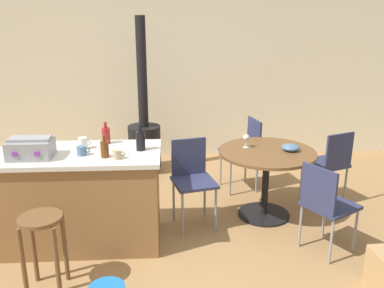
% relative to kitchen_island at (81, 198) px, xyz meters
% --- Properties ---
extents(ground_plane, '(8.80, 8.80, 0.00)m').
position_rel_kitchen_island_xyz_m(ground_plane, '(0.68, -0.23, -0.45)').
color(ground_plane, '#A37A4C').
extents(back_wall, '(8.00, 0.10, 2.70)m').
position_rel_kitchen_island_xyz_m(back_wall, '(0.68, 2.53, 0.90)').
color(back_wall, beige).
rests_on(back_wall, ground_plane).
extents(kitchen_island, '(1.49, 0.73, 0.90)m').
position_rel_kitchen_island_xyz_m(kitchen_island, '(0.00, 0.00, 0.00)').
color(kitchen_island, olive).
rests_on(kitchen_island, ground_plane).
extents(wooden_stool, '(0.33, 0.33, 0.64)m').
position_rel_kitchen_island_xyz_m(wooden_stool, '(-0.14, -0.72, 0.01)').
color(wooden_stool, brown).
rests_on(wooden_stool, ground_plane).
extents(dining_table, '(1.00, 1.00, 0.73)m').
position_rel_kitchen_island_xyz_m(dining_table, '(1.83, 0.42, 0.11)').
color(dining_table, black).
rests_on(dining_table, ground_plane).
extents(folding_chair_near, '(0.55, 0.55, 0.85)m').
position_rel_kitchen_island_xyz_m(folding_chair_near, '(2.19, -0.31, 0.05)').
color(folding_chair_near, navy).
rests_on(folding_chair_near, ground_plane).
extents(folding_chair_far, '(0.52, 0.52, 0.87)m').
position_rel_kitchen_island_xyz_m(folding_chair_far, '(2.61, 0.65, 0.06)').
color(folding_chair_far, navy).
rests_on(folding_chair_far, ground_plane).
extents(folding_chair_left, '(0.48, 0.48, 0.88)m').
position_rel_kitchen_island_xyz_m(folding_chair_left, '(1.74, 1.16, 0.07)').
color(folding_chair_left, navy).
rests_on(folding_chair_left, ground_plane).
extents(folding_chair_right, '(0.48, 0.48, 0.88)m').
position_rel_kitchen_island_xyz_m(folding_chair_right, '(1.05, 0.30, 0.07)').
color(folding_chair_right, navy).
rests_on(folding_chair_right, ground_plane).
extents(wood_stove, '(0.44, 0.45, 2.07)m').
position_rel_kitchen_island_xyz_m(wood_stove, '(0.49, 1.84, 0.05)').
color(wood_stove, black).
rests_on(wood_stove, ground_plane).
extents(toolbox, '(0.36, 0.27, 0.18)m').
position_rel_kitchen_island_xyz_m(toolbox, '(-0.36, -0.11, 0.53)').
color(toolbox, gray).
rests_on(toolbox, kitchen_island).
extents(bottle_0, '(0.08, 0.08, 0.24)m').
position_rel_kitchen_island_xyz_m(bottle_0, '(0.57, 0.03, 0.54)').
color(bottle_0, black).
rests_on(bottle_0, kitchen_island).
extents(bottle_1, '(0.08, 0.08, 0.21)m').
position_rel_kitchen_island_xyz_m(bottle_1, '(0.23, 0.26, 0.53)').
color(bottle_1, maroon).
rests_on(bottle_1, kitchen_island).
extents(bottle_2, '(0.07, 0.07, 0.20)m').
position_rel_kitchen_island_xyz_m(bottle_2, '(0.27, -0.14, 0.52)').
color(bottle_2, '#603314').
rests_on(bottle_2, kitchen_island).
extents(cup_0, '(0.12, 0.08, 0.11)m').
position_rel_kitchen_island_xyz_m(cup_0, '(0.04, 0.10, 0.50)').
color(cup_0, white).
rests_on(cup_0, kitchen_island).
extents(cup_1, '(0.11, 0.07, 0.08)m').
position_rel_kitchen_island_xyz_m(cup_1, '(0.38, -0.20, 0.49)').
color(cup_1, tan).
rests_on(cup_1, kitchen_island).
extents(cup_2, '(0.12, 0.08, 0.08)m').
position_rel_kitchen_island_xyz_m(cup_2, '(0.06, -0.08, 0.49)').
color(cup_2, '#4C7099').
rests_on(cup_2, kitchen_island).
extents(wine_glass, '(0.07, 0.07, 0.14)m').
position_rel_kitchen_island_xyz_m(wine_glass, '(1.63, 0.55, 0.39)').
color(wine_glass, silver).
rests_on(wine_glass, dining_table).
extents(serving_bowl, '(0.18, 0.18, 0.07)m').
position_rel_kitchen_island_xyz_m(serving_bowl, '(2.07, 0.41, 0.32)').
color(serving_bowl, '#4C7099').
rests_on(serving_bowl, dining_table).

